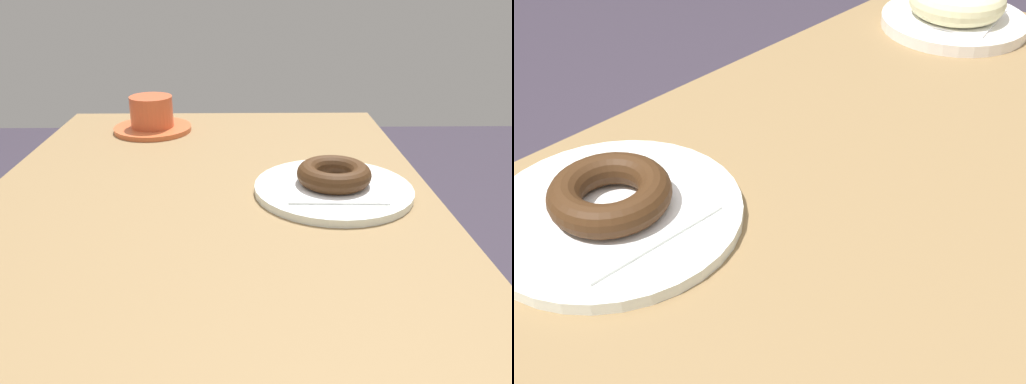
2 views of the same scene
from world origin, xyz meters
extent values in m
cube|color=olive|center=(0.00, 0.00, 0.71)|extent=(1.16, 0.66, 0.05)
cylinder|color=#81594E|center=(0.48, -0.24, 0.34)|extent=(0.07, 0.07, 0.68)
cylinder|color=#81594E|center=(0.48, 0.24, 0.34)|extent=(0.07, 0.07, 0.68)
cylinder|color=white|center=(0.12, -0.18, 0.74)|extent=(0.23, 0.23, 0.01)
cube|color=white|center=(0.12, -0.18, 0.74)|extent=(0.14, 0.14, 0.00)
torus|color=#3A2210|center=(0.12, -0.18, 0.76)|extent=(0.11, 0.11, 0.03)
cylinder|color=#C85C32|center=(0.44, 0.13, 0.74)|extent=(0.15, 0.15, 0.01)
cylinder|color=#CC5530|center=(0.44, 0.13, 0.77)|extent=(0.08, 0.08, 0.06)
cylinder|color=black|center=(0.44, 0.13, 0.80)|extent=(0.07, 0.07, 0.00)
camera|label=1|loc=(-0.57, -0.06, 1.03)|focal=36.44mm
camera|label=2|loc=(0.37, 0.23, 1.10)|focal=47.12mm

